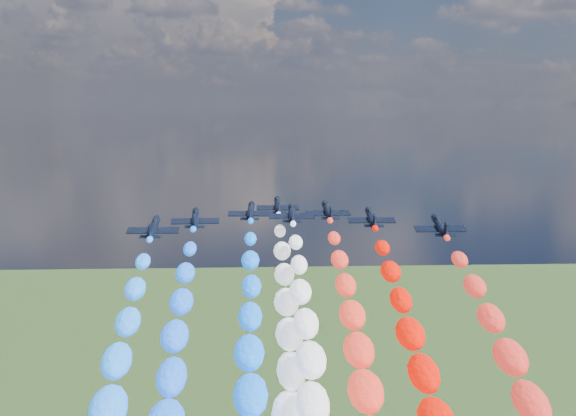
{
  "coord_description": "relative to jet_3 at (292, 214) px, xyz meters",
  "views": [
    {
      "loc": [
        -6.87,
        -134.6,
        121.95
      ],
      "look_at": [
        0.0,
        4.0,
        102.05
      ],
      "focal_mm": 45.03,
      "sensor_mm": 36.0,
      "label": 1
    }
  ],
  "objects": [
    {
      "name": "jet_7",
      "position": [
        26.08,
        -16.19,
        0.0
      ],
      "size": [
        9.47,
        12.83,
        5.4
      ],
      "primitive_type": null,
      "rotation": [
        0.22,
        0.0,
        -0.02
      ],
      "color": "black"
    },
    {
      "name": "jet_5",
      "position": [
        7.67,
        3.79,
        0.0
      ],
      "size": [
        9.75,
        13.03,
        5.4
      ],
      "primitive_type": null,
      "rotation": [
        0.22,
        0.0,
        0.04
      ],
      "color": "black"
    },
    {
      "name": "jet_2",
      "position": [
        -8.31,
        3.94,
        0.0
      ],
      "size": [
        9.87,
        13.12,
        5.4
      ],
      "primitive_type": null,
      "rotation": [
        0.22,
        0.0,
        -0.05
      ],
      "color": "black"
    },
    {
      "name": "trail_4",
      "position": [
        -2.42,
        -45.52,
        -22.0
      ],
      "size": [
        6.68,
        111.93,
        48.35
      ],
      "primitive_type": null,
      "color": "silver"
    },
    {
      "name": "jet_1",
      "position": [
        -19.03,
        -5.19,
        0.0
      ],
      "size": [
        9.71,
        13.0,
        5.4
      ],
      "primitive_type": null,
      "rotation": [
        0.22,
        0.0,
        0.04
      ],
      "color": "black"
    },
    {
      "name": "jet_4",
      "position": [
        -2.42,
        12.21,
        0.0
      ],
      "size": [
        9.42,
        12.8,
        5.4
      ],
      "primitive_type": null,
      "rotation": [
        0.22,
        0.0,
        -0.02
      ],
      "color": "black"
    },
    {
      "name": "jet_6",
      "position": [
        15.2,
        -5.84,
        0.0
      ],
      "size": [
        9.59,
        12.92,
        5.4
      ],
      "primitive_type": null,
      "rotation": [
        0.22,
        0.0,
        -0.03
      ],
      "color": "black"
    },
    {
      "name": "jet_3",
      "position": [
        0.0,
        0.0,
        0.0
      ],
      "size": [
        9.71,
        13.0,
        5.4
      ],
      "primitive_type": null,
      "rotation": [
        0.22,
        0.0,
        -0.04
      ],
      "color": "black"
    },
    {
      "name": "jet_0",
      "position": [
        -25.72,
        -15.3,
        0.0
      ],
      "size": [
        9.42,
        12.8,
        5.4
      ],
      "primitive_type": null,
      "rotation": [
        0.22,
        0.0,
        -0.02
      ],
      "color": "black"
    }
  ]
}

